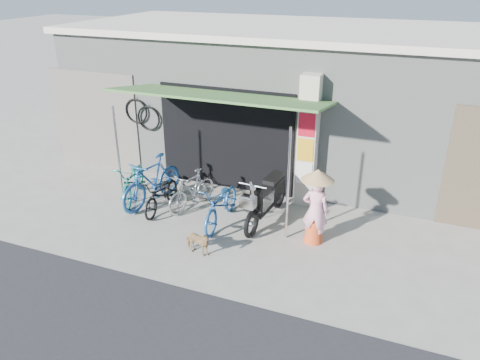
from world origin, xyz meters
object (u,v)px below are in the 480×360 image
at_px(bike_silver, 192,190).
at_px(nun, 316,206).
at_px(bike_navy, 222,204).
at_px(bike_black, 162,194).
at_px(moped, 267,198).
at_px(bike_blue, 152,181).
at_px(street_dog, 197,243).
at_px(bike_teal, 133,181).

distance_m(bike_silver, nun, 2.97).
distance_m(bike_silver, bike_navy, 1.01).
distance_m(bike_black, moped, 2.39).
xyz_separation_m(bike_navy, nun, (2.00, 0.00, 0.33)).
relative_size(bike_black, nun, 0.95).
distance_m(bike_blue, moped, 2.72).
bearing_deg(bike_silver, bike_navy, -8.37).
bearing_deg(bike_navy, moped, 26.56).
bearing_deg(moped, bike_blue, -170.54).
height_order(bike_blue, bike_navy, bike_blue).
height_order(bike_navy, street_dog, bike_navy).
height_order(bike_black, nun, nun).
height_order(bike_blue, street_dog, bike_blue).
height_order(bike_black, street_dog, bike_black).
bearing_deg(street_dog, moped, -15.46).
relative_size(street_dog, nun, 0.39).
bearing_deg(nun, bike_blue, -7.23).
bearing_deg(street_dog, bike_teal, 66.25).
height_order(bike_navy, nun, nun).
height_order(bike_black, moped, moped).
bearing_deg(bike_silver, bike_blue, -155.42).
bearing_deg(bike_navy, bike_teal, 170.43).
height_order(bike_silver, nun, nun).
relative_size(bike_silver, moped, 0.73).
relative_size(bike_teal, bike_black, 1.23).
relative_size(bike_silver, nun, 0.95).
xyz_separation_m(bike_blue, bike_silver, (0.94, 0.14, -0.12)).
xyz_separation_m(bike_blue, street_dog, (1.91, -1.55, -0.31)).
bearing_deg(bike_silver, nun, 7.90).
relative_size(bike_blue, moped, 0.92).
distance_m(street_dog, moped, 1.95).
distance_m(bike_teal, bike_navy, 2.39).
distance_m(bike_blue, bike_black, 0.44).
xyz_separation_m(bike_silver, bike_navy, (0.92, -0.42, 0.02)).
xyz_separation_m(bike_black, street_dog, (1.56, -1.35, -0.14)).
bearing_deg(bike_black, bike_teal, 164.04).
bearing_deg(bike_blue, nun, 7.74).
bearing_deg(nun, bike_teal, -6.87).
xyz_separation_m(bike_teal, moped, (3.23, 0.20, 0.05)).
bearing_deg(bike_black, moped, 7.10).
height_order(bike_blue, bike_black, bike_blue).
bearing_deg(bike_navy, bike_blue, 168.83).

